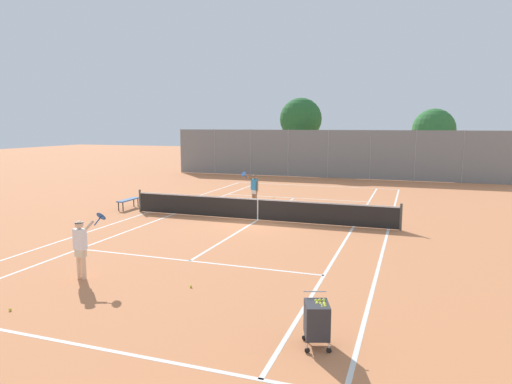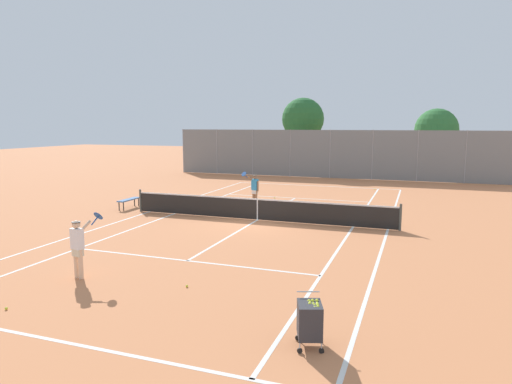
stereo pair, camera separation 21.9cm
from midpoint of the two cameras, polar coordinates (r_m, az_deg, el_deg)
ground_plane at (r=19.95m, az=0.49°, el=-3.52°), size 120.00×120.00×0.00m
court_line_markings at (r=19.95m, az=0.49°, el=-3.52°), size 11.10×23.90×0.01m
tennis_net at (r=19.85m, az=0.49°, el=-2.09°), size 12.00×0.10×1.07m
ball_cart at (r=8.88m, az=7.46°, el=-15.55°), size 0.64×0.74×0.96m
player_near_side at (r=13.21m, az=-20.93°, el=-6.19°), size 0.77×0.71×1.77m
player_far_left at (r=23.28m, az=0.09°, el=0.52°), size 0.87×0.67×1.77m
loose_tennis_ball_0 at (r=30.18m, az=14.82°, el=0.34°), size 0.07×0.07×0.07m
loose_tennis_ball_1 at (r=25.79m, az=2.59°, el=-0.72°), size 0.07×0.07×0.07m
loose_tennis_ball_2 at (r=11.94m, az=-28.28°, el=-12.70°), size 0.07×0.07×0.07m
loose_tennis_ball_3 at (r=12.04m, az=-8.11°, el=-11.56°), size 0.07×0.07×0.07m
courtside_bench at (r=23.51m, az=-15.34°, el=-0.98°), size 0.36×1.50×0.47m
back_fence at (r=35.86m, az=9.41°, el=4.70°), size 25.67×0.08×3.74m
tree_behind_left at (r=39.25m, az=6.06°, el=8.94°), size 3.54×3.54×6.38m
tree_behind_right at (r=38.68m, az=21.92°, el=7.10°), size 3.31×3.31×5.38m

